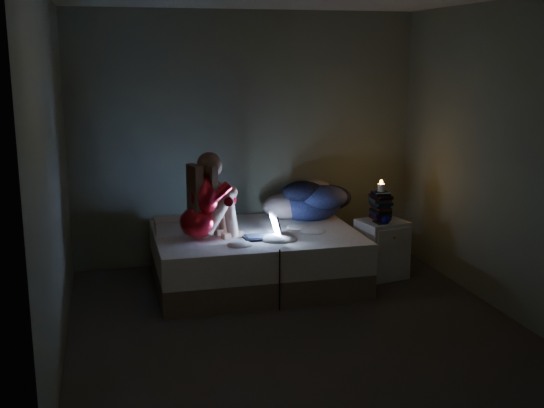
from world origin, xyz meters
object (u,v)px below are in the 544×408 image
object	(u,v)px
candle	(381,188)
phone	(377,222)
bed	(256,258)
laptop	(261,226)
woman	(197,197)
nightstand	(382,249)

from	to	relation	value
candle	phone	world-z (taller)	candle
phone	bed	bearing A→B (deg)	179.86
candle	bed	bearing A→B (deg)	179.76
bed	laptop	size ratio (longest dim) A/B	5.71
bed	woman	bearing A→B (deg)	-161.76
woman	phone	distance (m)	1.77
bed	candle	bearing A→B (deg)	-0.24
bed	woman	world-z (taller)	woman
candle	phone	distance (m)	0.35
nightstand	phone	world-z (taller)	phone
woman	nightstand	xyz separation A→B (m)	(1.82, 0.10, -0.64)
bed	phone	distance (m)	1.22
laptop	nightstand	world-z (taller)	laptop
woman	nightstand	world-z (taller)	woman
candle	phone	xyz separation A→B (m)	(-0.10, -0.14, -0.30)
candle	laptop	bearing A→B (deg)	-169.00
laptop	candle	xyz separation A→B (m)	(1.26, 0.25, 0.24)
nightstand	phone	distance (m)	0.31
woman	nightstand	size ratio (longest dim) A/B	1.40
bed	candle	distance (m)	1.41
bed	nightstand	bearing A→B (deg)	-4.09
bed	laptop	world-z (taller)	laptop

